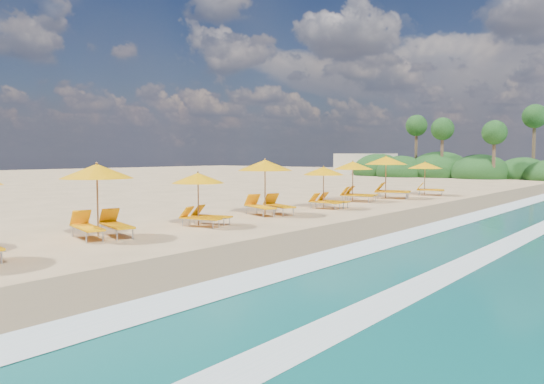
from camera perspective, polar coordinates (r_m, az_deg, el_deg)
name	(u,v)px	position (r m, az deg, el deg)	size (l,w,h in m)	color
ground	(272,223)	(20.52, 0.00, -3.35)	(160.00, 160.00, 0.00)	tan
wet_sand	(364,232)	(18.32, 9.87, -4.27)	(4.00, 160.00, 0.01)	olive
surf_foam	(442,239)	(17.21, 17.82, -4.87)	(4.00, 160.00, 0.01)	white
station_3	(99,195)	(17.72, -18.06, -0.33)	(3.02, 2.94, 2.40)	olive
station_4	(202,195)	(19.87, -7.55, -0.34)	(2.48, 2.40, 2.02)	olive
station_5	(267,183)	(23.33, -0.53, 0.97)	(3.22, 3.19, 2.48)	olive
station_6	(326,184)	(26.27, 5.84, 0.82)	(2.27, 2.09, 2.10)	olive
station_7	(356,178)	(30.42, 8.97, 1.46)	(2.81, 2.70, 2.32)	olive
station_8	(389,174)	(33.00, 12.46, 1.90)	(3.35, 3.28, 2.62)	olive
station_9	(428,176)	(36.15, 16.35, 1.66)	(2.87, 2.82, 2.22)	olive
treeline	(447,169)	(65.49, 18.26, 2.38)	(25.80, 8.80, 9.74)	#163D14
beach_building	(365,164)	(72.73, 9.99, 2.98)	(7.00, 5.00, 2.80)	beige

